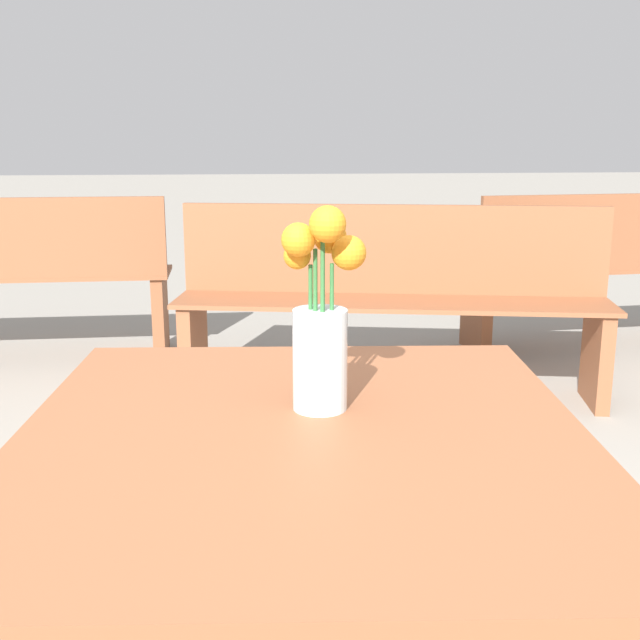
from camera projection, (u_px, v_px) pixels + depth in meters
table_front at (303, 488)px, 1.24m from camera, size 0.93×1.02×0.73m
flower_vase at (321, 331)px, 1.29m from camera, size 0.14×0.13×0.34m
bench_near at (601, 267)px, 4.30m from camera, size 1.48×0.49×0.85m
bench_middle at (9, 273)px, 4.07m from camera, size 1.61×0.40×0.85m
bench_far at (392, 291)px, 3.56m from camera, size 1.93×0.68×0.85m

